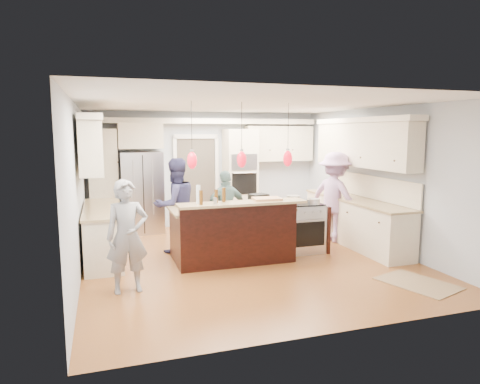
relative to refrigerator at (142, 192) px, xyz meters
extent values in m
plane|color=#966029|center=(1.55, -2.64, -0.90)|extent=(6.00, 6.00, 0.00)
cube|color=#B2BCC6|center=(1.55, 0.36, 0.45)|extent=(5.50, 0.04, 2.70)
cube|color=#B2BCC6|center=(1.55, -5.64, 0.45)|extent=(5.50, 0.04, 2.70)
cube|color=#B2BCC6|center=(-1.20, -2.64, 0.45)|extent=(0.04, 6.00, 2.70)
cube|color=#B2BCC6|center=(4.30, -2.64, 0.45)|extent=(0.04, 6.00, 2.70)
cube|color=white|center=(1.55, -2.64, 1.80)|extent=(5.50, 6.00, 0.04)
cube|color=#B7B7BC|center=(0.00, 0.00, 0.00)|extent=(0.90, 0.70, 1.80)
cube|color=beige|center=(2.30, 0.03, 0.25)|extent=(0.72, 0.64, 2.30)
cube|color=black|center=(2.30, -0.30, 0.65)|extent=(0.60, 0.02, 0.35)
cube|color=black|center=(2.30, -0.30, 0.15)|extent=(0.60, 0.02, 0.50)
cylinder|color=#B7B7BC|center=(2.30, -0.33, 0.40)|extent=(0.55, 0.02, 0.02)
cube|color=beige|center=(-0.80, 0.06, 0.25)|extent=(0.60, 0.58, 2.30)
cube|color=beige|center=(0.00, 0.06, 1.25)|extent=(0.95, 0.58, 0.55)
cube|color=beige|center=(3.35, 0.18, 1.05)|extent=(1.70, 0.35, 0.85)
cube|color=beige|center=(1.55, 0.16, 1.58)|extent=(5.30, 0.38, 0.12)
cube|color=#4C443A|center=(1.30, 0.35, 0.15)|extent=(0.90, 0.06, 2.10)
cube|color=white|center=(1.30, 0.31, 1.23)|extent=(1.04, 0.06, 0.10)
cube|color=beige|center=(3.95, -2.34, -0.46)|extent=(0.60, 3.00, 0.88)
cube|color=tan|center=(3.95, -2.34, 0.00)|extent=(0.64, 3.05, 0.04)
cube|color=beige|center=(4.07, -2.34, 1.08)|extent=(0.35, 3.00, 0.85)
cube|color=beige|center=(4.06, -2.34, 1.56)|extent=(0.37, 3.10, 0.10)
cube|color=beige|center=(-0.85, -1.84, -0.46)|extent=(0.60, 2.20, 0.88)
cube|color=tan|center=(-0.85, -1.84, 0.00)|extent=(0.64, 2.25, 0.04)
cube|color=beige|center=(-0.97, -1.84, 1.08)|extent=(0.35, 2.20, 0.85)
cube|color=beige|center=(-0.96, -1.84, 1.56)|extent=(0.37, 2.30, 0.10)
cube|color=black|center=(1.30, -2.49, -0.46)|extent=(2.00, 1.00, 0.88)
cube|color=tan|center=(1.30, -2.49, 0.00)|extent=(2.10, 1.10, 0.04)
cube|color=black|center=(1.30, -3.05, -0.36)|extent=(2.00, 0.12, 1.08)
cube|color=tan|center=(1.30, -3.19, 0.20)|extent=(2.10, 0.42, 0.04)
cube|color=black|center=(1.93, -2.25, 0.10)|extent=(0.38, 0.33, 0.17)
cube|color=#B7B7BC|center=(2.68, -2.49, -0.45)|extent=(0.76, 0.66, 0.90)
cube|color=black|center=(2.68, -2.83, -0.50)|extent=(0.65, 0.01, 0.45)
cube|color=black|center=(2.68, -2.49, 0.01)|extent=(0.72, 0.59, 0.02)
cube|color=black|center=(3.09, -2.49, -0.46)|extent=(0.06, 0.71, 0.88)
cylinder|color=black|center=(0.50, -3.15, 1.43)|extent=(0.01, 0.01, 0.75)
ellipsoid|color=red|center=(0.50, -3.15, 0.90)|extent=(0.15, 0.15, 0.26)
cylinder|color=black|center=(1.30, -3.15, 1.43)|extent=(0.01, 0.01, 0.75)
ellipsoid|color=red|center=(1.30, -3.15, 0.90)|extent=(0.15, 0.15, 0.26)
cylinder|color=black|center=(2.10, -3.15, 1.43)|extent=(0.01, 0.01, 0.75)
ellipsoid|color=red|center=(2.10, -3.15, 0.90)|extent=(0.15, 0.15, 0.26)
imported|color=gray|center=(-0.53, -3.63, -0.11)|extent=(0.61, 0.43, 1.59)
imported|color=#28284E|center=(0.45, -1.79, -0.02)|extent=(1.03, 0.91, 1.76)
imported|color=slate|center=(1.43, -1.79, -0.15)|extent=(0.92, 0.47, 1.50)
imported|color=#B890C2|center=(3.68, -2.01, 0.02)|extent=(1.10, 1.36, 1.83)
cube|color=#9C7A55|center=(3.57, -4.63, -0.89)|extent=(1.03, 1.25, 0.01)
cylinder|color=silver|center=(0.60, -3.12, 0.37)|extent=(0.07, 0.07, 0.29)
cylinder|color=#4B2D0D|center=(0.88, -3.15, 0.33)|extent=(0.07, 0.07, 0.22)
cylinder|color=#4B2D0D|center=(0.61, -3.25, 0.33)|extent=(0.07, 0.07, 0.23)
cylinder|color=#4B2D0D|center=(1.02, -3.10, 0.34)|extent=(0.07, 0.07, 0.23)
cylinder|color=#B7B7BC|center=(0.83, -3.26, 0.27)|extent=(0.07, 0.07, 0.10)
cube|color=tan|center=(1.76, -3.11, 0.24)|extent=(0.48, 0.36, 0.04)
cylinder|color=#B7B7BC|center=(2.54, -2.46, 0.09)|extent=(0.24, 0.24, 0.14)
cylinder|color=#B7B7BC|center=(2.85, -2.68, 0.07)|extent=(0.21, 0.21, 0.10)
camera|label=1|loc=(-0.81, -9.61, 1.33)|focal=32.00mm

